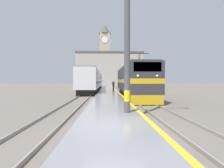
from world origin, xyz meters
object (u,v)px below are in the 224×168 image
object	(u,v)px
locomotive_train	(133,81)
catenary_mast	(128,39)
person_on_platform	(113,86)
passenger_train	(94,80)
clock_tower	(105,53)

from	to	relation	value
locomotive_train	catenary_mast	size ratio (longest dim) A/B	1.90
catenary_mast	person_on_platform	distance (m)	19.11
person_on_platform	passenger_train	bearing A→B (deg)	109.63
locomotive_train	clock_tower	distance (m)	65.76
passenger_train	clock_tower	size ratio (longest dim) A/B	1.13
person_on_platform	clock_tower	world-z (taller)	clock_tower
clock_tower	passenger_train	bearing A→B (deg)	-92.58
catenary_mast	clock_tower	world-z (taller)	clock_tower
locomotive_train	catenary_mast	distance (m)	12.93
catenary_mast	clock_tower	size ratio (longest dim) A/B	0.27
locomotive_train	person_on_platform	distance (m)	6.76
locomotive_train	catenary_mast	bearing A→B (deg)	-100.13
passenger_train	person_on_platform	distance (m)	11.73
passenger_train	person_on_platform	world-z (taller)	passenger_train
locomotive_train	passenger_train	world-z (taller)	locomotive_train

